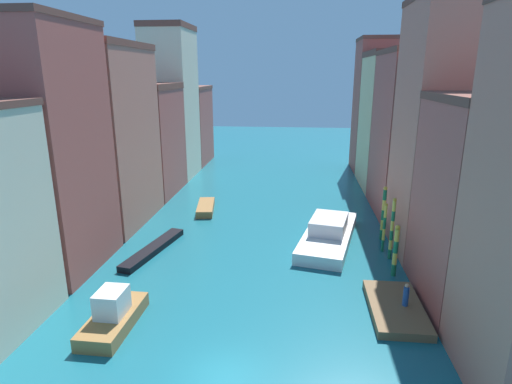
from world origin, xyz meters
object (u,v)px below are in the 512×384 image
Objects in this scene: mooring_pole_1 at (392,228)px; mooring_pole_3 at (383,213)px; mooring_pole_0 at (396,250)px; gondola_black at (153,249)px; waterfront_dock at (396,308)px; mooring_pole_2 at (384,227)px; motorboat_0 at (113,315)px; person_on_dock at (406,295)px; vaporetto_white at (328,233)px; motorboat_1 at (206,207)px.

mooring_pole_1 reaches higher than mooring_pole_3.
mooring_pole_0 reaches higher than gondola_black.
waterfront_dock is 5.54m from mooring_pole_0.
mooring_pole_3 reaches higher than gondola_black.
mooring_pole_3 is (0.39, 2.72, 0.38)m from mooring_pole_2.
mooring_pole_0 is 20.20m from motorboat_0.
person_on_dock is at bearing -94.75° from mooring_pole_1.
mooring_pole_2 is 2.77m from mooring_pole_3.
mooring_pole_1 is at bearing -33.23° from vaporetto_white.
mooring_pole_1 is at bearing -30.87° from motorboat_1.
mooring_pole_0 is at bearing -38.03° from motorboat_1.
mooring_pole_3 is at bearing 81.80° from mooring_pole_2.
gondola_black is (-19.21, 7.56, -0.97)m from person_on_dock.
motorboat_0 is (1.36, -10.96, 0.54)m from gondola_black.
mooring_pole_1 reaches higher than person_on_dock.
waterfront_dock is at bearing 11.26° from motorboat_0.
mooring_pole_3 is (1.32, 12.41, 2.32)m from waterfront_dock.
motorboat_1 is at bearing 152.39° from mooring_pole_2.
waterfront_dock is at bearing -72.40° from vaporetto_white.
mooring_pole_0 is at bearing -95.82° from mooring_pole_1.
waterfront_dock is 25.16m from motorboat_1.
vaporetto_white is at bearing 14.35° from gondola_black.
motorboat_0 is (-18.23, -8.60, -1.28)m from mooring_pole_0.
mooring_pole_1 reaches higher than motorboat_0.
mooring_pole_1 is 20.93m from motorboat_1.
motorboat_1 is (-17.17, 18.92, -0.86)m from person_on_dock.
mooring_pole_1 reaches higher than motorboat_1.
waterfront_dock is at bearing -96.05° from mooring_pole_3.
mooring_pole_1 reaches higher than waterfront_dock.
mooring_pole_1 is at bearing 32.14° from motorboat_0.
vaporetto_white is 15.04m from motorboat_1.
mooring_pole_2 reaches higher than motorboat_0.
motorboat_1 is at bearing 131.38° from waterfront_dock.
mooring_pole_0 is at bearing -53.96° from vaporetto_white.
motorboat_1 is at bearing 88.24° from motorboat_0.
motorboat_1 reaches higher than gondola_black.
motorboat_0 is (-18.24, -13.14, -1.40)m from mooring_pole_2.
person_on_dock reaches higher than motorboat_1.
motorboat_0 reaches higher than vaporetto_white.
vaporetto_white is at bearing 47.21° from motorboat_0.
vaporetto_white is at bearing 146.77° from mooring_pole_1.
person_on_dock is 0.30× the size of mooring_pole_3.
motorboat_0 reaches higher than gondola_black.
gondola_black is (-19.90, -0.69, -2.40)m from mooring_pole_1.
motorboat_0 is at bearing -168.74° from waterfront_dock.
motorboat_1 is (-16.63, 18.88, 0.11)m from waterfront_dock.
motorboat_0 is 22.34m from motorboat_1.
gondola_black is (-19.59, 2.36, -1.82)m from mooring_pole_0.
motorboat_1 is at bearing 150.03° from vaporetto_white.
mooring_pole_3 is 19.20m from motorboat_1.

